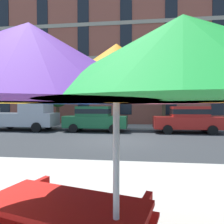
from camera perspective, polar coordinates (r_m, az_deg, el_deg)
name	(u,v)px	position (r m, az deg, el deg)	size (l,w,h in m)	color
ground_plane	(116,140)	(11.10, 1.01, -7.72)	(120.00, 120.00, 0.00)	#2D3033
sidewalk_far	(124,127)	(17.81, 3.35, -3.99)	(56.00, 3.60, 0.12)	#9E998E
apartment_building	(129,42)	(27.05, 4.60, 18.37)	(36.94, 12.08, 19.20)	#934C3D
pickup_silver	(25,117)	(16.80, -22.44, -1.15)	(5.10, 2.12, 2.20)	#A8AAB2
sedan_green	(95,118)	(14.93, -4.60, -1.66)	(4.40, 1.98, 1.78)	#195933
sedan_red	(188,119)	(14.98, 19.79, -1.73)	(4.40, 1.98, 1.78)	#B21E19
street_tree_left	(57,96)	(19.31, -14.56, 4.21)	(2.00, 2.20, 3.63)	brown
street_tree_middle	(165,91)	(18.11, 14.05, 5.64)	(1.99, 1.99, 4.25)	brown
patio_umbrella	(116,77)	(1.92, 1.16, 9.42)	(3.21, 2.99, 2.36)	silver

